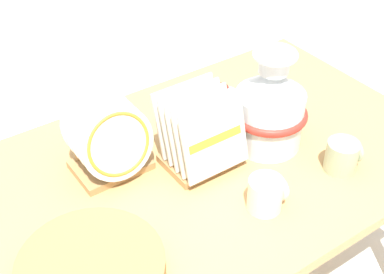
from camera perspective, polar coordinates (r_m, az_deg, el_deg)
display_table at (r=1.54m, az=0.00°, el=-5.41°), size 1.47×0.86×0.71m
ceramic_vase at (r=1.52m, az=8.29°, el=3.22°), size 0.22×0.22×0.30m
dish_rack_round_plates at (r=1.44m, az=-8.80°, el=-0.62°), size 0.20×0.19×0.22m
dish_rack_square_plates at (r=1.46m, az=0.92°, el=-0.10°), size 0.20×0.18×0.22m
wicker_charger_stack at (r=1.24m, az=-10.71°, el=-13.57°), size 0.33×0.33×0.04m
mug_cream_glaze at (r=1.36m, az=7.95°, el=-5.99°), size 0.10×0.09×0.09m
mug_sage_glaze at (r=1.52m, az=15.78°, el=-1.92°), size 0.10×0.09×0.09m
fruit_bowl at (r=1.69m, az=2.95°, el=3.79°), size 0.14×0.14×0.09m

